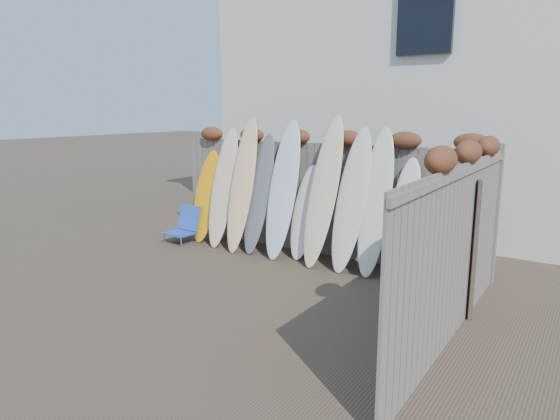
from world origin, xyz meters
The scene contains 18 objects.
ground centered at (0.00, 0.00, 0.00)m, with size 80.00×80.00×0.00m, color #493A2D.
back_fence centered at (0.06, 2.39, 1.18)m, with size 6.05×0.28×2.24m.
right_fence centered at (2.99, 0.25, 1.14)m, with size 0.28×4.40×2.24m.
house centered at (0.50, 6.50, 3.20)m, with size 8.50×5.50×6.33m.
beach_chair centered at (-2.56, 1.66, 0.33)m, with size 0.56×0.60×0.71m.
wooden_crate centered at (2.59, 0.91, 0.40)m, with size 0.68×0.57×0.79m, color brown.
lattice_panel centered at (2.85, 1.36, 0.88)m, with size 0.05×1.17×1.75m, color #4B3A2D.
surfboard_0 centered at (-2.28, 2.00, 0.90)m, with size 0.55×0.07×1.86m, color orange.
surfboard_1 centered at (-1.79, 1.94, 1.12)m, with size 0.50×0.07×2.33m, color beige.
surfboard_2 centered at (-1.29, 1.90, 1.23)m, with size 0.47×0.07×2.56m, color #E5C067.
surfboard_3 centered at (-0.94, 1.95, 1.08)m, with size 0.47×0.07×2.25m, color #595B62.
surfboard_4 centered at (-0.42, 1.93, 1.21)m, with size 0.53×0.07×2.51m, color silver.
surfboard_5 centered at (-0.03, 2.03, 0.82)m, with size 0.49×0.07×1.70m, color white.
surfboard_6 centered at (0.40, 1.91, 1.25)m, with size 0.53×0.07×2.60m, color beige.
surfboard_7 centered at (0.91, 1.91, 1.15)m, with size 0.53×0.07×2.41m, color silver.
surfboard_8 centered at (1.32, 1.94, 1.16)m, with size 0.49×0.07×2.41m, color silver.
surfboard_9 centered at (1.75, 1.99, 0.93)m, with size 0.46×0.07×1.93m, color silver.
surfboard_10 centered at (2.26, 1.99, 0.91)m, with size 0.46×0.07×1.89m, color silver.
Camera 1 is at (4.29, -5.33, 2.57)m, focal length 32.00 mm.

